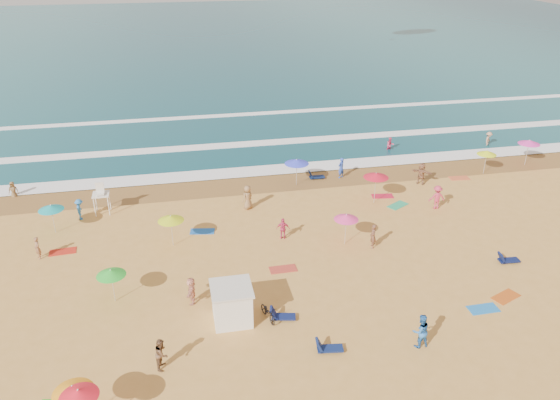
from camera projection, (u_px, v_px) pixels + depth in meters
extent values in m
plane|color=gold|center=(299.00, 261.00, 35.03)|extent=(220.00, 220.00, 0.00)
cube|color=#0C4756|center=(203.00, 40.00, 109.08)|extent=(220.00, 140.00, 0.18)
plane|color=olive|center=(265.00, 183.00, 46.05)|extent=(220.00, 220.00, 0.00)
cube|color=white|center=(260.00, 171.00, 48.21)|extent=(200.00, 2.20, 0.05)
cube|color=white|center=(248.00, 144.00, 54.38)|extent=(200.00, 1.60, 0.05)
cube|color=white|center=(236.00, 115.00, 63.19)|extent=(200.00, 1.20, 0.05)
cube|color=white|center=(232.00, 305.00, 29.24)|extent=(2.00, 2.00, 2.00)
cube|color=silver|center=(231.00, 288.00, 28.78)|extent=(2.20, 2.20, 0.12)
imported|color=black|center=(268.00, 312.00, 29.56)|extent=(0.99, 1.77, 0.88)
cone|color=green|center=(111.00, 273.00, 30.36)|extent=(1.64, 1.64, 0.35)
cone|color=red|center=(376.00, 175.00, 41.63)|extent=(1.93, 1.93, 0.35)
cone|color=#F135AA|center=(529.00, 142.00, 48.78)|extent=(1.91, 1.91, 0.35)
cone|color=#3643F4|center=(297.00, 162.00, 44.76)|extent=(2.00, 2.00, 0.35)
cone|color=#FF388D|center=(346.00, 217.00, 36.09)|extent=(1.64, 1.64, 0.35)
cone|color=#149EA6|center=(51.00, 207.00, 37.54)|extent=(1.71, 1.71, 0.35)
cone|color=#D0E418|center=(171.00, 218.00, 35.89)|extent=(1.73, 1.73, 0.35)
cone|color=orange|center=(73.00, 389.00, 22.61)|extent=(1.73, 1.73, 0.35)
cone|color=#E2F419|center=(487.00, 153.00, 47.07)|extent=(1.65, 1.65, 0.35)
cone|color=red|center=(78.00, 393.00, 21.97)|extent=(1.61, 1.61, 0.35)
cube|color=#0F194D|center=(284.00, 317.00, 29.64)|extent=(1.39, 0.82, 0.34)
cube|color=#101F50|center=(330.00, 349.00, 27.35)|extent=(1.36, 0.73, 0.34)
cube|color=#0D1745|center=(509.00, 260.00, 34.79)|extent=(1.34, 0.65, 0.34)
cube|color=#0D1C45|center=(317.00, 177.00, 46.78)|extent=(1.31, 0.59, 0.34)
cube|color=blue|center=(202.00, 231.00, 38.49)|extent=(1.82, 1.13, 0.03)
cube|color=red|center=(63.00, 252.00, 36.03)|extent=(1.76, 0.98, 0.03)
cube|color=#B8392B|center=(283.00, 269.00, 34.15)|extent=(1.71, 0.89, 0.03)
cube|color=red|center=(382.00, 196.00, 43.70)|extent=(1.81, 1.10, 0.03)
cube|color=blue|center=(483.00, 309.00, 30.51)|extent=(1.71, 0.87, 0.03)
cube|color=#28A36E|center=(398.00, 205.00, 42.21)|extent=(1.90, 1.60, 0.03)
cube|color=#C45215|center=(506.00, 297.00, 31.53)|extent=(1.90, 1.44, 0.03)
cube|color=#D85C32|center=(459.00, 178.00, 46.95)|extent=(1.76, 1.00, 0.03)
imported|color=#E13863|center=(390.00, 145.00, 52.78)|extent=(0.82, 0.66, 1.59)
imported|color=#2975C1|center=(80.00, 209.00, 39.85)|extent=(0.69, 1.09, 1.60)
imported|color=blue|center=(421.00, 331.00, 27.38)|extent=(0.98, 0.80, 1.89)
imported|color=brown|center=(13.00, 191.00, 43.48)|extent=(0.75, 0.50, 1.51)
imported|color=tan|center=(191.00, 290.00, 30.72)|extent=(0.63, 1.55, 1.63)
imported|color=olive|center=(248.00, 197.00, 41.35)|extent=(1.10, 1.02, 1.89)
imported|color=tan|center=(488.00, 140.00, 53.84)|extent=(1.22, 1.25, 1.72)
imported|color=blue|center=(341.00, 168.00, 46.70)|extent=(0.79, 0.72, 1.81)
imported|color=#936444|center=(37.00, 248.00, 34.99)|extent=(0.59, 0.67, 1.53)
imported|color=brown|center=(373.00, 236.00, 36.20)|extent=(0.49, 0.67, 1.70)
imported|color=#9C6848|center=(421.00, 173.00, 45.50)|extent=(1.68, 1.55, 1.87)
imported|color=brown|center=(162.00, 353.00, 26.06)|extent=(0.83, 0.95, 1.67)
imported|color=#CB3250|center=(437.00, 197.00, 41.37)|extent=(1.27, 0.79, 1.88)
imported|color=#D63563|center=(283.00, 229.00, 37.30)|extent=(0.97, 0.58, 1.55)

